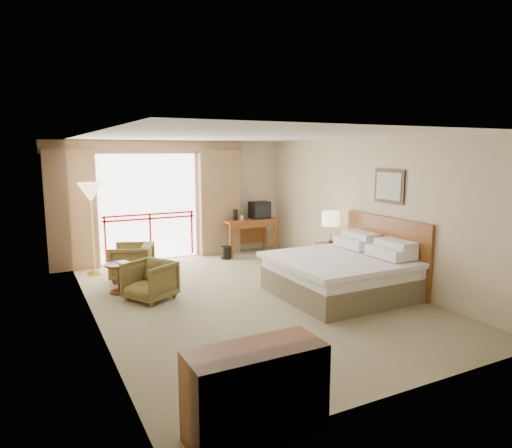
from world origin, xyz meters
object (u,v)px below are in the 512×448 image
armchair_near (151,300)px  nightstand (331,259)px  table_lamp (331,219)px  tv (260,210)px  bed (342,273)px  floor_lamp (90,196)px  dresser (256,392)px  armchair_far (133,279)px  side_table (119,273)px  wastebasket (226,253)px  desk (248,226)px

armchair_near → nightstand: bearing=58.6°
table_lamp → armchair_near: (-3.68, 0.00, -1.11)m
nightstand → table_lamp: size_ratio=1.01×
tv → table_lamp: bearing=-94.8°
nightstand → tv: bearing=101.8°
bed → tv: tv is taller
floor_lamp → dresser: size_ratio=1.52×
bed → nightstand: bed is taller
bed → armchair_near: 3.30m
bed → tv: (0.30, 3.65, 0.67)m
floor_lamp → bed: bearing=-42.7°
tv → floor_lamp: (-3.93, -0.30, 0.55)m
bed → table_lamp: size_ratio=3.42×
bed → tv: size_ratio=4.66×
table_lamp → armchair_near: size_ratio=0.87×
armchair_far → side_table: (-0.38, -0.75, 0.36)m
side_table → floor_lamp: 1.94m
bed → armchair_far: (-3.03, 2.62, -0.38)m
tv → floor_lamp: size_ratio=0.25×
bed → tv: bearing=85.3°
tv → side_table: (-3.72, -1.79, -0.68)m
bed → floor_lamp: floor_lamp is taller
tv → side_table: tv is taller
floor_lamp → wastebasket: bearing=-0.2°
armchair_near → dresser: size_ratio=0.59×
bed → nightstand: (0.65, 1.19, -0.06)m
table_lamp → tv: bearing=98.2°
side_table → floor_lamp: (-0.21, 1.49, 1.23)m
bed → dresser: bed is taller
tv → dresser: 7.38m
bed → armchair_far: bed is taller
wastebasket → dresser: bearing=-111.3°
nightstand → armchair_near: (-3.68, 0.05, -0.31)m
tv → wastebasket: tv is taller
armchair_far → dresser: bearing=22.2°
nightstand → floor_lamp: (-4.28, 2.16, 1.28)m
armchair_far → floor_lamp: size_ratio=0.42×
desk → dresser: bearing=-112.3°
table_lamp → side_table: table_lamp is taller
nightstand → armchair_near: bearing=-177.0°
desk → side_table: size_ratio=2.46×
tv → wastebasket: bearing=-176.5°
table_lamp → bed: bearing=-117.4°
armchair_far → side_table: bearing=-3.7°
bed → wastebasket: bed is taller
nightstand → wastebasket: size_ratio=2.11×
armchair_near → desk: bearing=98.5°
desk → armchair_far: 3.29m
bed → desk: 3.72m
desk → side_table: desk is taller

